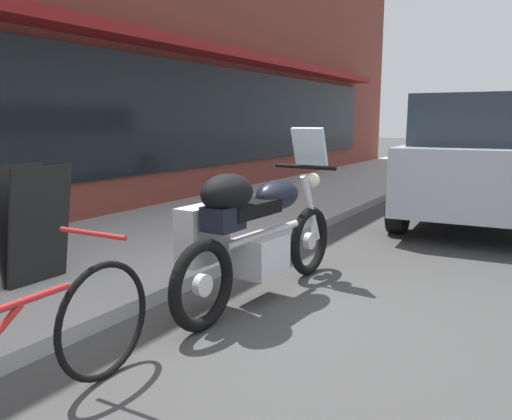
{
  "coord_description": "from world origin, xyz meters",
  "views": [
    {
      "loc": [
        -3.16,
        -1.53,
        1.47
      ],
      "look_at": [
        0.55,
        0.69,
        0.7
      ],
      "focal_mm": 35.42,
      "sensor_mm": 36.0,
      "label": 1
    }
  ],
  "objects_px": {
    "parked_minivan": "(484,157)",
    "sandwich_board_sign": "(32,224)",
    "parked_bicycle": "(23,352)",
    "touring_motorcycle": "(252,229)"
  },
  "relations": [
    {
      "from": "parked_bicycle",
      "to": "parked_minivan",
      "type": "height_order",
      "value": "parked_minivan"
    },
    {
      "from": "sandwich_board_sign",
      "to": "parked_minivan",
      "type": "bearing_deg",
      "value": -26.88
    },
    {
      "from": "parked_bicycle",
      "to": "sandwich_board_sign",
      "type": "relative_size",
      "value": 1.75
    },
    {
      "from": "touring_motorcycle",
      "to": "sandwich_board_sign",
      "type": "relative_size",
      "value": 2.29
    },
    {
      "from": "touring_motorcycle",
      "to": "sandwich_board_sign",
      "type": "height_order",
      "value": "touring_motorcycle"
    },
    {
      "from": "parked_minivan",
      "to": "sandwich_board_sign",
      "type": "xyz_separation_m",
      "value": [
        -5.51,
        2.79,
        -0.33
      ]
    },
    {
      "from": "parked_bicycle",
      "to": "parked_minivan",
      "type": "relative_size",
      "value": 0.36
    },
    {
      "from": "sandwich_board_sign",
      "to": "parked_bicycle",
      "type": "bearing_deg",
      "value": -127.13
    },
    {
      "from": "touring_motorcycle",
      "to": "parked_minivan",
      "type": "xyz_separation_m",
      "value": [
        4.7,
        -1.13,
        0.34
      ]
    },
    {
      "from": "parked_bicycle",
      "to": "parked_minivan",
      "type": "distance_m",
      "value": 6.85
    }
  ]
}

